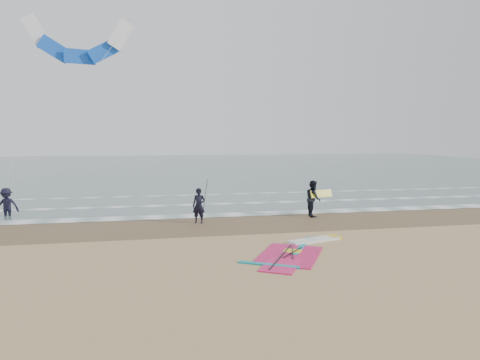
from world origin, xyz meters
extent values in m
plane|color=tan|center=(0.00, 0.00, 0.00)|extent=(120.00, 120.00, 0.00)
cube|color=#47605E|center=(0.00, 48.00, 0.01)|extent=(120.00, 80.00, 0.02)
cube|color=brown|center=(0.00, 6.00, 0.00)|extent=(120.00, 5.00, 0.01)
cube|color=white|center=(0.00, 8.20, 0.03)|extent=(120.00, 1.20, 0.02)
cube|color=white|center=(0.00, 12.00, 0.03)|extent=(120.00, 0.70, 0.02)
cube|color=white|center=(0.00, 16.50, 0.03)|extent=(120.00, 0.50, 0.01)
cube|color=white|center=(2.10, 1.84, 0.05)|extent=(2.28, 1.21, 0.11)
cube|color=yellow|center=(3.08, 2.15, 0.06)|extent=(0.55, 0.63, 0.12)
cube|color=#D91B5E|center=(0.50, 0.06, 0.02)|extent=(3.12, 3.44, 0.04)
cube|color=#D91B5E|center=(-0.17, -1.10, 0.02)|extent=(1.72, 1.92, 0.04)
cube|color=#0C8C99|center=(1.39, 1.22, 0.02)|extent=(1.59, 2.56, 0.04)
cube|color=#0C8C99|center=(-0.53, -0.92, 0.02)|extent=(1.87, 1.19, 0.04)
cube|color=yellow|center=(0.76, 0.50, 0.02)|extent=(0.81, 0.77, 0.05)
cylinder|color=black|center=(0.14, -0.12, 0.04)|extent=(1.65, 2.80, 0.05)
cylinder|color=black|center=(0.68, 0.24, 0.06)|extent=(1.10, 1.21, 0.04)
cylinder|color=black|center=(0.68, 0.24, 0.06)|extent=(0.53, 1.53, 0.04)
imported|color=black|center=(-2.03, 6.40, 0.85)|extent=(0.73, 0.62, 1.71)
imported|color=black|center=(4.03, 7.01, 0.95)|extent=(0.83, 1.01, 1.90)
imported|color=black|center=(-11.71, 10.05, 0.93)|extent=(1.23, 0.73, 1.86)
cylinder|color=black|center=(-1.73, 6.40, 1.25)|extent=(0.17, 0.86, 1.82)
cube|color=yellow|center=(4.43, 6.91, 1.20)|extent=(1.30, 0.51, 0.39)
cube|color=white|center=(-10.70, 13.28, 10.28)|extent=(1.59, 0.53, 1.96)
cube|color=blue|center=(-9.70, 13.28, 9.27)|extent=(1.92, 0.62, 1.62)
cube|color=blue|center=(-8.32, 13.28, 8.90)|extent=(1.74, 0.57, 0.85)
cube|color=blue|center=(-6.94, 13.28, 9.27)|extent=(1.92, 0.62, 1.62)
cube|color=white|center=(-5.94, 13.28, 10.28)|extent=(1.59, 0.53, 1.96)
cylinder|color=beige|center=(-11.21, 11.67, 5.77)|extent=(1.03, 3.25, 9.02)
cylinder|color=beige|center=(-8.82, 11.67, 5.77)|extent=(5.79, 3.25, 9.03)
camera|label=1|loc=(-4.07, -13.96, 4.11)|focal=32.00mm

